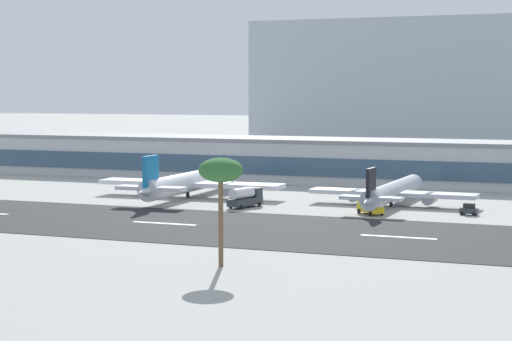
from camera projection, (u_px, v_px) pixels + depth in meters
ground_plane at (171, 223)px, 161.22m from camera, size 1400.00×1400.00×0.00m
runway_strip at (166, 224)px, 159.48m from camera, size 800.00×37.78×0.08m
runway_centreline_dash_4 at (164, 223)px, 159.57m from camera, size 12.00×1.20×0.01m
runway_centreline_dash_5 at (398, 237)px, 144.60m from camera, size 12.00×1.20×0.01m
terminal_building at (345, 161)px, 232.54m from camera, size 209.61×20.74×10.91m
distant_hotel_block at (448, 87)px, 334.70m from camera, size 144.04×27.54×49.02m
airliner_blue_tail_gate_0 at (188, 183)px, 199.06m from camera, size 41.48×48.80×10.18m
airliner_black_tail_gate_1 at (391, 192)px, 184.04m from camera, size 33.48×42.10×8.79m
service_box_truck_0 at (370, 205)px, 171.67m from camera, size 5.94×5.94×3.25m
service_fuel_truck_1 at (245, 197)px, 182.09m from camera, size 4.67×8.88×3.95m
service_baggage_tug_2 at (469, 209)px, 170.91m from camera, size 3.41×2.31×2.20m
palm_tree_0 at (221, 172)px, 119.37m from camera, size 5.76×5.76×14.17m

